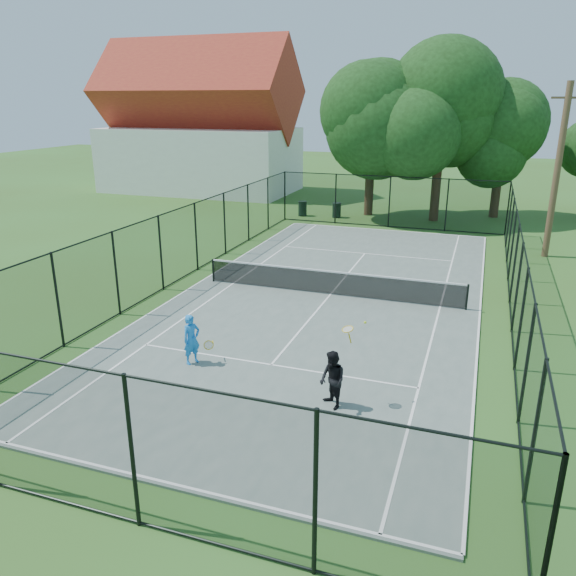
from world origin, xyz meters
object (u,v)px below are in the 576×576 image
(utility_pole, at_px, (557,171))
(player_black, at_px, (332,380))
(tennis_net, at_px, (331,282))
(trash_bin_right, at_px, (337,210))
(player_blue, at_px, (192,339))
(trash_bin_left, at_px, (303,208))

(utility_pole, height_order, player_black, utility_pole)
(tennis_net, height_order, trash_bin_right, tennis_net)
(tennis_net, height_order, utility_pole, utility_pole)
(trash_bin_right, relative_size, player_blue, 0.65)
(tennis_net, xyz_separation_m, player_black, (2.21, -8.04, 0.21))
(tennis_net, xyz_separation_m, utility_pole, (8.25, 9.00, 3.47))
(utility_pole, height_order, player_blue, utility_pole)
(trash_bin_right, bearing_deg, player_black, -75.68)
(tennis_net, xyz_separation_m, player_blue, (-2.16, -7.01, 0.21))
(trash_bin_left, height_order, trash_bin_right, trash_bin_left)
(trash_bin_right, xyz_separation_m, utility_pole, (11.86, -5.77, 3.57))
(trash_bin_left, height_order, player_blue, player_blue)
(trash_bin_left, bearing_deg, trash_bin_right, 5.35)
(utility_pole, relative_size, player_black, 3.86)
(tennis_net, distance_m, utility_pole, 12.69)
(tennis_net, distance_m, trash_bin_right, 15.20)
(trash_bin_left, height_order, utility_pole, utility_pole)
(player_blue, distance_m, player_black, 4.49)
(player_blue, xyz_separation_m, player_black, (4.37, -1.03, 0.01))
(trash_bin_right, height_order, utility_pole, utility_pole)
(tennis_net, relative_size, trash_bin_right, 10.66)
(tennis_net, height_order, player_blue, player_blue)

